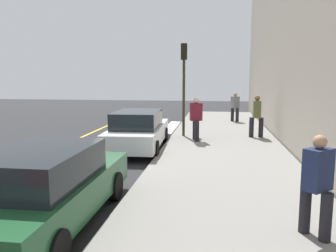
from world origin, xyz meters
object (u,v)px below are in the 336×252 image
pedestrian_burgundy_coat (196,118)px  pedestrian_olive_coat (257,115)px  pedestrian_navy_coat (317,183)px  traffic_light_pole (184,74)px  pedestrian_grey_coat (235,106)px  parked_car_white (138,130)px  rolling_suitcase (196,132)px  parked_car_green (46,187)px

pedestrian_burgundy_coat → pedestrian_olive_coat: bearing=-65.5°
pedestrian_navy_coat → traffic_light_pole: traffic_light_pole is taller
pedestrian_grey_coat → pedestrian_olive_coat: bearing=-173.1°
pedestrian_navy_coat → pedestrian_olive_coat: size_ratio=0.92×
parked_car_white → rolling_suitcase: 2.84m
parked_car_green → pedestrian_navy_coat: bearing=-90.4°
pedestrian_navy_coat → rolling_suitcase: size_ratio=1.81×
parked_car_green → pedestrian_burgundy_coat: 8.57m
pedestrian_burgundy_coat → traffic_light_pole: size_ratio=0.44×
parked_car_green → pedestrian_burgundy_coat: (8.26, -2.27, 0.35)m
pedestrian_burgundy_coat → pedestrian_olive_coat: 2.84m
parked_car_green → pedestrian_navy_coat: 4.73m
traffic_light_pole → rolling_suitcase: traffic_light_pole is taller
traffic_light_pole → rolling_suitcase: (-0.64, -0.62, -2.48)m
pedestrian_olive_coat → rolling_suitcase: 2.77m
pedestrian_burgundy_coat → pedestrian_navy_coat: pedestrian_burgundy_coat is taller
pedestrian_navy_coat → pedestrian_grey_coat: bearing=1.9°
pedestrian_burgundy_coat → traffic_light_pole: bearing=28.8°
pedestrian_navy_coat → parked_car_green: bearing=89.6°
rolling_suitcase → pedestrian_navy_coat: bearing=-164.4°
parked_car_green → pedestrian_burgundy_coat: bearing=-15.4°
pedestrian_burgundy_coat → pedestrian_navy_coat: bearing=-163.5°
pedestrian_olive_coat → rolling_suitcase: pedestrian_olive_coat is taller
parked_car_white → pedestrian_navy_coat: size_ratio=2.84×
pedestrian_burgundy_coat → parked_car_green: bearing=164.6°
parked_car_green → parked_car_white: size_ratio=0.97×
pedestrian_navy_coat → traffic_light_pole: size_ratio=0.42×
parked_car_green → traffic_light_pole: bearing=-10.0°
pedestrian_grey_coat → pedestrian_navy_coat: 14.73m
parked_car_white → pedestrian_grey_coat: size_ratio=2.81×
pedestrian_navy_coat → traffic_light_pole: bearing=18.1°
traffic_light_pole → pedestrian_burgundy_coat: bearing=-151.2°
pedestrian_grey_coat → rolling_suitcase: 6.30m
traffic_light_pole → pedestrian_navy_coat: bearing=-161.9°
pedestrian_navy_coat → pedestrian_olive_coat: (9.46, -0.14, 0.07)m
pedestrian_burgundy_coat → rolling_suitcase: (0.48, 0.01, -0.67)m
pedestrian_olive_coat → pedestrian_navy_coat: bearing=179.2°
pedestrian_navy_coat → traffic_light_pole: 10.08m
pedestrian_grey_coat → traffic_light_pole: 6.19m
pedestrian_burgundy_coat → pedestrian_olive_coat: pedestrian_olive_coat is taller
pedestrian_navy_coat → rolling_suitcase: bearing=15.6°
pedestrian_grey_coat → rolling_suitcase: pedestrian_grey_coat is taller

